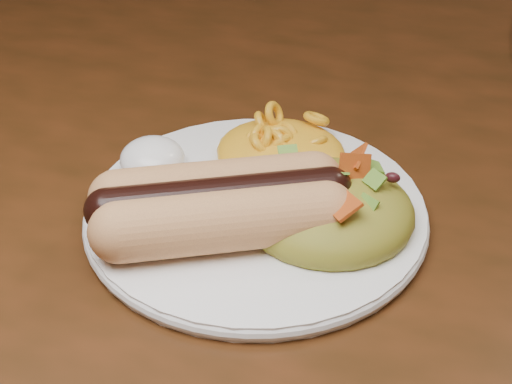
% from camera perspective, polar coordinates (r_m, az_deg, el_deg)
% --- Properties ---
extents(table, '(1.60, 0.90, 0.75)m').
position_cam_1_polar(table, '(0.64, -2.74, -1.23)').
color(table, '#46200D').
rests_on(table, floor).
extents(plate, '(0.27, 0.27, 0.01)m').
position_cam_1_polar(plate, '(0.48, -0.00, -1.49)').
color(plate, white).
rests_on(plate, table).
extents(hotdog, '(0.13, 0.12, 0.03)m').
position_cam_1_polar(hotdog, '(0.45, -2.58, -0.85)').
color(hotdog, '#ECA75A').
rests_on(hotdog, plate).
extents(mac_and_cheese, '(0.09, 0.08, 0.03)m').
position_cam_1_polar(mac_and_cheese, '(0.51, 1.85, 4.05)').
color(mac_and_cheese, yellow).
rests_on(mac_and_cheese, plate).
extents(sour_cream, '(0.05, 0.05, 0.03)m').
position_cam_1_polar(sour_cream, '(0.50, -7.59, 2.84)').
color(sour_cream, white).
rests_on(sour_cream, plate).
extents(taco_salad, '(0.10, 0.10, 0.05)m').
position_cam_1_polar(taco_salad, '(0.46, 5.26, -0.27)').
color(taco_salad, orange).
rests_on(taco_salad, plate).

